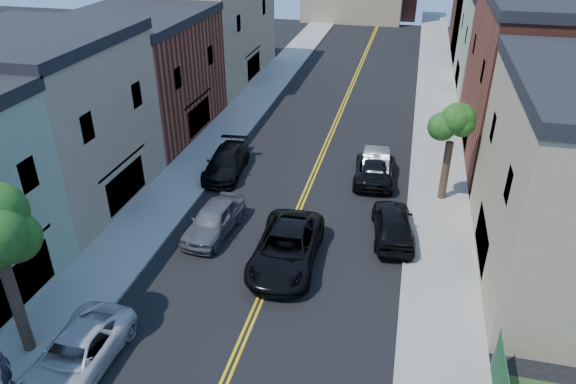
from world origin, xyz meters
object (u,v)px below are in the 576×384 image
Objects in this scene: grey_car_left at (214,220)px; black_suv_lane at (286,248)px; black_car_left at (226,162)px; black_car_right at (393,224)px; dark_car_right_far at (374,169)px; white_pickup at (76,355)px; pedestrian_left at (5,370)px; silver_car_right at (376,161)px.

black_suv_lane reaches higher than grey_car_left.
grey_car_left is 7.02m from black_car_left.
black_car_right is 6.58m from dark_car_right_far.
white_pickup is 15.93m from black_car_right.
grey_car_left is at bearing 80.41° from white_pickup.
black_suv_lane is 3.76× the size of pedestrian_left.
black_car_left is at bearing -24.86° from pedestrian_left.
grey_car_left is 0.90× the size of black_car_left.
dark_car_right_far is (7.60, 8.11, -0.10)m from grey_car_left.
black_car_left is 9.62m from silver_car_right.
black_suv_lane is (-4.85, -3.41, 0.03)m from black_car_right.
pedestrian_left is (-11.15, -20.63, 0.23)m from silver_car_right.
dark_car_right_far is 10.35m from black_suv_lane.
pedestrian_left reaches higher than black_car_right.
black_car_left reaches higher than silver_car_right.
pedestrian_left is (-12.70, -13.07, 0.14)m from black_car_right.
grey_car_left is 1.04× the size of silver_car_right.
white_pickup is at bearing 39.50° from black_car_right.
pedestrian_left is (-11.15, -19.47, 0.27)m from dark_car_right_far.
black_car_left reaches higher than white_pickup.
white_pickup is 1.15× the size of silver_car_right.
silver_car_right is (-1.55, 7.56, -0.09)m from black_car_right.
black_car_left is at bearing 90.11° from white_pickup.
grey_car_left is 0.77× the size of black_suv_lane.
grey_car_left is 0.93× the size of dark_car_right_far.
white_pickup is at bearing -94.79° from black_car_left.
pedestrian_left is at bearing -100.60° from black_car_left.
black_car_right reaches higher than black_car_left.
silver_car_right is at bearing 10.08° from black_car_left.
dark_car_right_far is at bearing 3.18° from black_car_left.
grey_car_left reaches higher than black_car_left.
silver_car_right is 1.17m from dark_car_right_far.
silver_car_right is (7.60, 9.28, -0.06)m from grey_car_left.
black_suv_lane is (6.00, -8.50, 0.10)m from black_car_left.
white_pickup is at bearing 60.59° from silver_car_right.
white_pickup is 0.84× the size of black_suv_lane.
pedestrian_left reaches higher than black_suv_lane.
grey_car_left is at bearing -36.40° from pedestrian_left.
black_car_right is 0.96× the size of dark_car_right_far.
dark_car_right_far is at bearing 86.40° from silver_car_right.
black_suv_lane is (-3.30, -9.81, 0.16)m from dark_car_right_far.
grey_car_left is at bearing 43.68° from dark_car_right_far.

